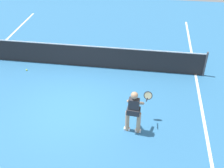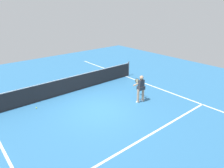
# 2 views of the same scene
# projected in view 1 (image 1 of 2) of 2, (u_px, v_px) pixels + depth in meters

# --- Properties ---
(ground_plane) EXTENTS (25.12, 25.12, 0.00)m
(ground_plane) POSITION_uv_depth(u_px,v_px,m) (68.00, 109.00, 9.88)
(ground_plane) COLOR teal
(sideline_right_marking) EXTENTS (0.10, 17.32, 0.01)m
(sideline_right_marking) POSITION_uv_depth(u_px,v_px,m) (204.00, 122.00, 9.32)
(sideline_right_marking) COLOR white
(sideline_right_marking) RESTS_ON ground
(court_net) EXTENTS (10.07, 0.08, 1.10)m
(court_net) POSITION_uv_depth(u_px,v_px,m) (86.00, 56.00, 11.97)
(court_net) COLOR #4C4C51
(court_net) RESTS_ON ground
(tennis_player) EXTENTS (0.83, 0.92, 1.55)m
(tennis_player) POSITION_uv_depth(u_px,v_px,m) (134.00, 110.00, 8.53)
(tennis_player) COLOR tan
(tennis_player) RESTS_ON ground
(tennis_ball_near) EXTENTS (0.07, 0.07, 0.07)m
(tennis_ball_near) POSITION_uv_depth(u_px,v_px,m) (27.00, 70.00, 11.95)
(tennis_ball_near) COLOR #D1E533
(tennis_ball_near) RESTS_ON ground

